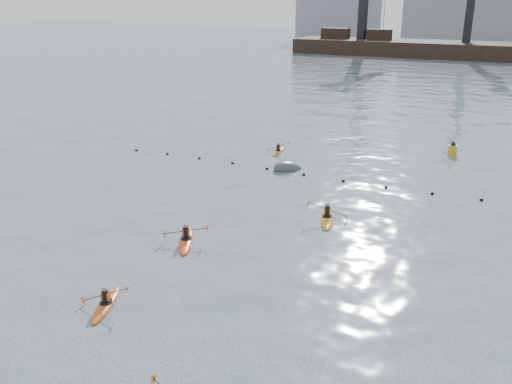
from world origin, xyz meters
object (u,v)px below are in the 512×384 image
kayaker_2 (186,240)px  kayaker_3 (327,217)px  nav_buoy (452,150)px  kayaker_5 (278,151)px  mooring_buoy (288,169)px  kayaker_0 (106,303)px

kayaker_2 → kayaker_3: bearing=18.8°
kayaker_2 → nav_buoy: bearing=37.6°
kayaker_5 → mooring_buoy: bearing=-65.3°
kayaker_3 → mooring_buoy: 9.73m
kayaker_2 → mooring_buoy: kayaker_2 is taller
kayaker_3 → mooring_buoy: kayaker_3 is taller
kayaker_3 → kayaker_5: kayaker_3 is taller
kayaker_5 → mooring_buoy: 4.72m
nav_buoy → kayaker_3: bearing=-105.6°
kayaker_2 → mooring_buoy: size_ratio=1.45×
kayaker_2 → mooring_buoy: (0.00, 14.01, -0.11)m
kayaker_0 → mooring_buoy: bearing=70.4°
kayaker_0 → kayaker_2: (-0.38, 6.79, 0.01)m
mooring_buoy → nav_buoy: 14.20m
kayaker_5 → mooring_buoy: (2.52, -3.99, -0.09)m
kayaker_5 → mooring_buoy: kayaker_5 is taller
kayaker_2 → mooring_buoy: bearing=61.8°
mooring_buoy → kayaker_2: bearing=-90.0°
kayaker_5 → nav_buoy: size_ratio=2.21×
mooring_buoy → kayaker_5: bearing=122.3°
kayaker_2 → kayaker_5: size_ratio=1.18×
kayaker_5 → kayaker_0: bearing=-90.9°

